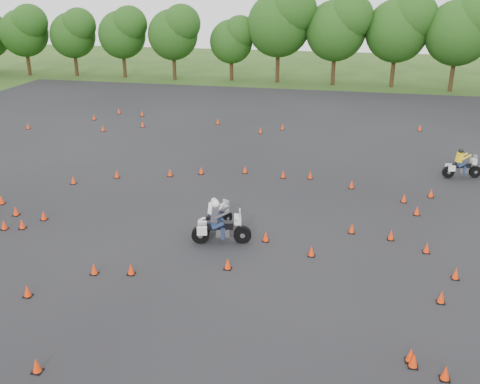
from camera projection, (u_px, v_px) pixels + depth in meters
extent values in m
plane|color=#2D5119|center=(221.00, 252.00, 22.73)|extent=(140.00, 140.00, 0.00)
plane|color=black|center=(248.00, 199.00, 28.18)|extent=(62.00, 62.00, 0.00)
cone|color=#FF370A|center=(427.00, 248.00, 22.60)|extent=(0.26, 0.26, 0.45)
cone|color=#FF370A|center=(16.00, 211.00, 26.19)|extent=(0.26, 0.26, 0.45)
cone|color=#FF370A|center=(245.00, 169.00, 31.94)|extent=(0.26, 0.26, 0.45)
cone|color=#FF370A|center=(170.00, 172.00, 31.45)|extent=(0.26, 0.26, 0.45)
cone|color=#FF370A|center=(310.00, 175.00, 31.02)|extent=(0.26, 0.26, 0.45)
cone|color=#FF370A|center=(414.00, 361.00, 15.91)|extent=(0.26, 0.26, 0.45)
cone|color=#FF370A|center=(94.00, 117.00, 44.06)|extent=(0.26, 0.26, 0.45)
cone|color=#FF370A|center=(218.00, 121.00, 42.77)|extent=(0.26, 0.26, 0.45)
cone|color=#FF370A|center=(446.00, 373.00, 15.40)|extent=(0.26, 0.26, 0.45)
cone|color=#FF370A|center=(119.00, 111.00, 46.12)|extent=(0.26, 0.26, 0.45)
cone|color=#FF370A|center=(117.00, 174.00, 31.18)|extent=(0.26, 0.26, 0.45)
cone|color=#FF370A|center=(266.00, 236.00, 23.60)|extent=(0.26, 0.26, 0.45)
cone|color=#FF370A|center=(311.00, 251.00, 22.33)|extent=(0.26, 0.26, 0.45)
cone|color=#FF370A|center=(94.00, 269.00, 20.95)|extent=(0.26, 0.26, 0.45)
cone|color=#FF370A|center=(456.00, 274.00, 20.62)|extent=(0.26, 0.26, 0.45)
cone|color=#FF370A|center=(201.00, 170.00, 31.79)|extent=(0.26, 0.26, 0.45)
cone|color=#FF370A|center=(411.00, 355.00, 16.14)|extent=(0.26, 0.26, 0.45)
cone|color=#FF370A|center=(1.00, 200.00, 27.53)|extent=(0.26, 0.26, 0.45)
cone|color=#FF370A|center=(103.00, 128.00, 40.74)|extent=(0.26, 0.26, 0.45)
cone|color=#FF370A|center=(44.00, 216.00, 25.70)|extent=(0.26, 0.26, 0.45)
cone|color=#FF370A|center=(28.00, 126.00, 41.40)|extent=(0.26, 0.26, 0.45)
cone|color=#FF370A|center=(228.00, 264.00, 21.32)|extent=(0.26, 0.26, 0.45)
cone|color=#FF370A|center=(417.00, 211.00, 26.24)|extent=(0.26, 0.26, 0.45)
cone|color=#FF370A|center=(36.00, 366.00, 15.70)|extent=(0.26, 0.26, 0.45)
cone|color=#FF370A|center=(352.00, 228.00, 24.37)|extent=(0.26, 0.26, 0.45)
cone|color=#FF370A|center=(404.00, 198.00, 27.75)|extent=(0.26, 0.26, 0.45)
cone|color=#FF370A|center=(420.00, 128.00, 40.89)|extent=(0.26, 0.26, 0.45)
cone|color=#FF370A|center=(142.00, 113.00, 45.31)|extent=(0.26, 0.26, 0.45)
cone|color=#FF370A|center=(391.00, 235.00, 23.73)|extent=(0.26, 0.26, 0.45)
cone|color=#FF370A|center=(143.00, 124.00, 41.95)|extent=(0.26, 0.26, 0.45)
cone|color=#FF370A|center=(441.00, 297.00, 19.09)|extent=(0.26, 0.26, 0.45)
cone|color=#FF370A|center=(261.00, 130.00, 40.21)|extent=(0.26, 0.26, 0.45)
cone|color=#FF370A|center=(283.00, 174.00, 31.17)|extent=(0.26, 0.26, 0.45)
cone|color=#FF370A|center=(73.00, 180.00, 30.25)|extent=(0.26, 0.26, 0.45)
cone|color=#FF370A|center=(283.00, 127.00, 41.19)|extent=(0.26, 0.26, 0.45)
cone|color=#FF370A|center=(131.00, 269.00, 20.93)|extent=(0.26, 0.26, 0.45)
cone|color=#FF370A|center=(431.00, 193.00, 28.38)|extent=(0.26, 0.26, 0.45)
cone|color=#FF370A|center=(27.00, 291.00, 19.46)|extent=(0.26, 0.26, 0.45)
cone|color=#FF370A|center=(22.00, 224.00, 24.80)|extent=(0.26, 0.26, 0.45)
cone|color=#FF370A|center=(352.00, 184.00, 29.61)|extent=(0.26, 0.26, 0.45)
cone|color=#FF370A|center=(4.00, 225.00, 24.72)|extent=(0.26, 0.26, 0.45)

